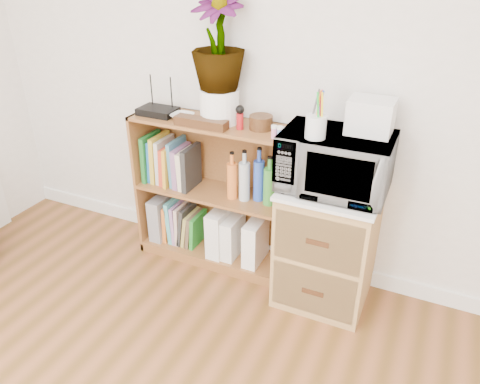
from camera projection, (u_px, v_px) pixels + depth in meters
The scene contains 21 objects.
skirting_board at pixel (272, 252), 3.09m from camera, with size 4.00×0.02×0.10m, color white.
bookshelf at pixel (214, 194), 2.91m from camera, with size 1.00×0.30×0.95m, color brown.
wicker_unit at pixel (327, 246), 2.63m from camera, with size 0.50×0.45×0.70m, color #9E7542.
microwave at pixel (335, 162), 2.38m from camera, with size 0.55×0.37×0.31m, color white.
pen_cup at pixel (316, 127), 2.23m from camera, with size 0.10×0.10×0.11m, color silver.
small_appliance at pixel (371, 116), 2.28m from camera, with size 0.22×0.18×0.17m, color silver.
router at pixel (158, 111), 2.79m from camera, with size 0.23×0.15×0.04m, color black.
white_bowl at pixel (182, 116), 2.72m from camera, with size 0.13×0.13×0.03m, color silver.
plant_pot at pixel (220, 106), 2.64m from camera, with size 0.22×0.22×0.19m, color white.
potted_plant at pixel (218, 40), 2.47m from camera, with size 0.29×0.29×0.52m, color #387930.
trinket_box at pixel (201, 123), 2.60m from camera, with size 0.31×0.08×0.05m, color #361D0E.
kokeshi_doll at pixel (240, 121), 2.56m from camera, with size 0.04×0.04×0.09m, color #A51418.
wooden_bowl at pixel (261, 122), 2.56m from camera, with size 0.13×0.13×0.08m, color #33190E.
paint_jars at pixel (280, 135), 2.43m from camera, with size 0.10×0.04×0.05m, color pink.
file_box at pixel (163, 216), 3.18m from camera, with size 0.09×0.24×0.30m, color gray.
magazine_holder_left at pixel (220, 231), 3.00m from camera, with size 0.10×0.25×0.31m, color white.
magazine_holder_mid at pixel (233, 236), 2.98m from camera, with size 0.09×0.22×0.27m, color white.
magazine_holder_right at pixel (256, 241), 2.92m from camera, with size 0.09×0.23×0.29m, color white.
cookbooks at pixel (171, 162), 2.94m from camera, with size 0.34×0.20×0.31m.
liquor_bottles at pixel (258, 178), 2.72m from camera, with size 0.37×0.07×0.32m.
lower_books at pixel (184, 223), 3.13m from camera, with size 0.25×0.19×0.30m.
Camera 1 is at (0.87, -0.15, 1.86)m, focal length 35.00 mm.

